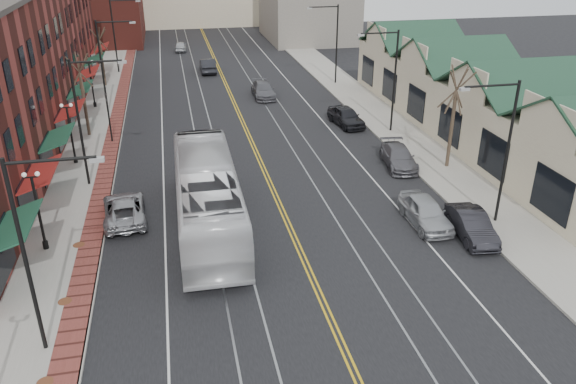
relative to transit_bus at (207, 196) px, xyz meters
name	(u,v)px	position (x,y,z in m)	size (l,w,h in m)	color
ground	(327,313)	(4.36, -8.83, -1.90)	(160.00, 160.00, 0.00)	black
sidewalk_left	(88,162)	(-7.64, 11.17, -1.83)	(4.00, 120.00, 0.15)	gray
sidewalk_right	(406,139)	(16.36, 11.17, -1.83)	(4.00, 120.00, 0.15)	gray
building_right	(479,107)	(22.36, 11.17, 0.40)	(8.00, 36.00, 4.60)	beige
backdrop_right	(308,1)	(19.36, 56.17, 3.60)	(12.00, 16.00, 11.00)	slate
streetlight_l_0	(34,238)	(-6.69, -8.83, 3.12)	(3.33, 0.25, 8.00)	black
streetlight_l_1	(85,110)	(-6.69, 7.17, 3.12)	(3.33, 0.25, 8.00)	black
streetlight_l_2	(106,57)	(-6.69, 23.17, 3.12)	(3.33, 0.25, 8.00)	black
streetlight_l_3	(117,28)	(-6.69, 39.17, 3.12)	(3.33, 0.25, 8.00)	black
streetlight_r_0	(502,139)	(15.41, -2.83, 3.12)	(3.33, 0.25, 8.00)	black
streetlight_r_1	(390,71)	(15.41, 13.17, 3.12)	(3.33, 0.25, 8.00)	black
streetlight_r_2	(333,36)	(15.41, 29.17, 3.12)	(3.33, 0.25, 8.00)	black
lamppost_l_1	(39,213)	(-8.44, -0.83, 0.30)	(0.84, 0.28, 4.27)	black
lamppost_l_2	(71,135)	(-8.44, 11.17, 0.30)	(0.84, 0.28, 4.27)	black
lamppost_l_3	(92,85)	(-8.44, 25.17, 0.30)	(0.84, 0.28, 4.27)	black
tree_left_near	(83,93)	(-8.14, 17.17, 1.61)	(1.78, 1.37, 6.48)	#382B21
tree_left_far	(101,55)	(-8.14, 33.17, 1.37)	(1.66, 1.28, 6.02)	#382B21
tree_right_mid	(453,116)	(16.86, 5.17, 1.85)	(1.90, 1.46, 6.93)	#382B21
manhole_near	(45,382)	(-6.84, -10.83, -1.74)	(0.60, 0.60, 0.02)	#592D19
manhole_mid	(65,301)	(-6.84, -5.83, -1.74)	(0.60, 0.60, 0.02)	#592D19
manhole_far	(79,245)	(-6.84, -0.83, -1.74)	(0.60, 0.60, 0.02)	#592D19
traffic_signal	(108,114)	(-6.24, 15.17, 0.45)	(0.18, 0.15, 3.80)	black
transit_bus	(207,196)	(0.00, 0.00, 0.00)	(3.20, 13.66, 3.80)	white
parked_suv	(124,209)	(-4.61, 1.83, -1.22)	(2.28, 4.94, 1.37)	#9B9CA2
parked_car_a	(425,212)	(11.86, -2.17, -1.13)	(1.83, 4.56, 1.55)	#A9ACB0
parked_car_b	(471,225)	(13.66, -4.04, -1.18)	(1.52, 4.37, 1.44)	black
parked_car_c	(399,157)	(13.66, 6.14, -1.21)	(1.93, 4.76, 1.38)	#5D5B62
parked_car_d	(346,116)	(12.79, 15.56, -1.12)	(1.86, 4.61, 1.57)	black
distant_car_left	(208,65)	(2.97, 37.43, -1.11)	(1.67, 4.80, 1.58)	black
distant_car_right	(263,90)	(7.45, 25.69, -1.19)	(2.00, 4.93, 1.43)	#595A60
distant_car_far	(180,46)	(0.32, 50.69, -1.25)	(1.54, 3.84, 1.31)	#A7A9AE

